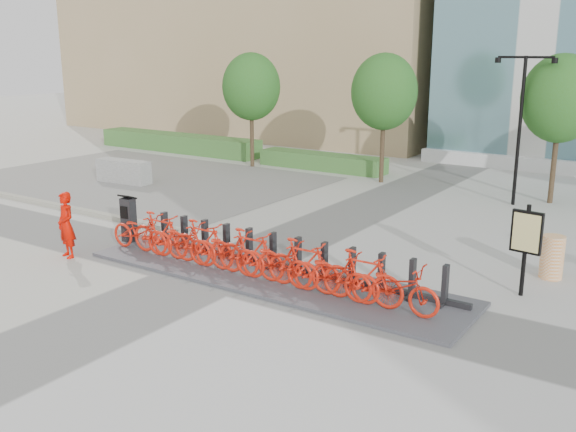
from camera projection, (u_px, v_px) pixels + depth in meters
The scene contains 27 objects.
ground at pixel (219, 271), 15.46m from camera, with size 120.00×120.00×0.00m, color #B1B1B1.
gravel_patch at pixel (141, 179), 26.47m from camera, with size 14.00×14.00×0.00m, color gray.
curb at pixel (33, 201), 22.35m from camera, with size 14.00×0.25×0.15m, color gray.
hedge_a at pixel (178, 143), 33.75m from camera, with size 10.00×1.40×0.90m, color #36622A.
hedge_b at pixel (322, 161), 28.68m from camera, with size 6.00×1.20×0.70m, color #36622A.
tree_0 at pixel (251, 87), 28.52m from camera, with size 2.60×2.60×5.10m.
tree_1 at pixel (384, 92), 25.02m from camera, with size 2.60×2.60×5.10m.
tree_2 at pixel (561, 99), 21.52m from camera, with size 2.60×2.60×5.10m.
streetlamp at pixel (521, 113), 21.37m from camera, with size 2.00×0.20×5.00m.
dock_pad at pixel (270, 276), 14.99m from camera, with size 9.60×2.40×0.08m, color #47474D.
dock_rail_posts at pixel (284, 253), 15.22m from camera, with size 8.02×0.50×0.85m, color black, non-canonical shape.
bike_0 at pixel (140, 232), 16.67m from camera, with size 0.67×1.92×1.01m, color red.
bike_1 at pixel (160, 234), 16.27m from camera, with size 0.53×1.87×1.12m, color red.
bike_2 at pixel (181, 241), 15.90m from camera, with size 0.67×1.92×1.01m, color red.
bike_3 at pixel (203, 243), 15.49m from camera, with size 0.53×1.87×1.12m, color red.
bike_4 at pixel (226, 251), 15.12m from camera, with size 0.67×1.92×1.01m, color red.
bike_5 at pixel (251, 254), 14.72m from camera, with size 0.53×1.87×1.12m, color red.
bike_6 at pixel (276, 261), 14.34m from camera, with size 0.67×1.92×1.01m, color red.
bike_7 at pixel (303, 265), 13.94m from camera, with size 0.53×1.87×1.12m, color red.
bike_8 at pixel (332, 273), 13.57m from camera, with size 0.67×1.92×1.01m, color red.
bike_9 at pixel (362, 278), 13.17m from camera, with size 0.53×1.87×1.12m, color red.
bike_10 at pixel (395, 287), 12.79m from camera, with size 0.67×1.92×1.01m, color red.
kiosk at pixel (129, 219), 17.48m from camera, with size 0.45×0.39×1.32m.
worker_red at pixel (66, 225), 16.32m from camera, with size 0.62×0.41×1.71m, color #CE0C00.
construction_barrel at pixel (552, 257), 14.89m from camera, with size 0.53×0.53×1.02m, color orange.
jersey_barrier at pixel (124, 171), 25.70m from camera, with size 2.38×0.65×0.92m, color #A7A7A7.
map_sign at pixel (526, 236), 13.60m from camera, with size 0.67×0.19×2.03m.
Camera 1 is at (9.52, -11.23, 5.17)m, focal length 40.00 mm.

